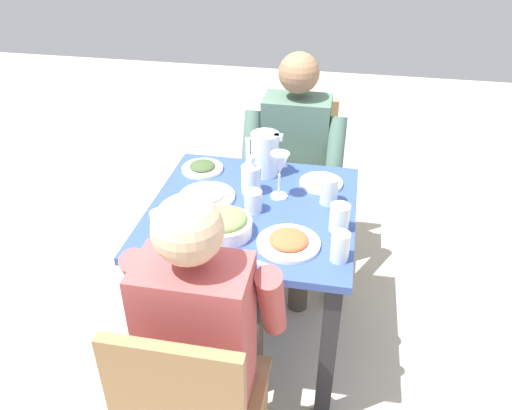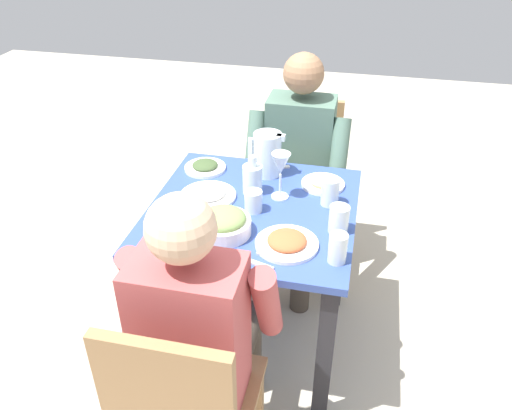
{
  "view_description": "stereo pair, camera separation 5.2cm",
  "coord_description": "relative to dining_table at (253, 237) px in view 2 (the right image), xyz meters",
  "views": [
    {
      "loc": [
        -0.33,
        1.66,
        1.83
      ],
      "look_at": [
        -0.02,
        0.04,
        0.78
      ],
      "focal_mm": 36.2,
      "sensor_mm": 36.0,
      "label": 1
    },
    {
      "loc": [
        -0.38,
        1.65,
        1.83
      ],
      "look_at": [
        -0.02,
        0.04,
        0.78
      ],
      "focal_mm": 36.2,
      "sensor_mm": 36.0,
      "label": 2
    }
  ],
  "objects": [
    {
      "name": "salad_bowl",
      "position": [
        0.07,
        0.19,
        0.18
      ],
      "size": [
        0.2,
        0.2,
        0.09
      ],
      "color": "white",
      "rests_on": "dining_table"
    },
    {
      "name": "water_glass_far_right",
      "position": [
        0.29,
        0.23,
        0.19
      ],
      "size": [
        0.07,
        0.07,
        0.09
      ],
      "primitive_type": "cylinder",
      "color": "silver",
      "rests_on": "dining_table"
    },
    {
      "name": "knife_near",
      "position": [
        -0.06,
        0.33,
        0.15
      ],
      "size": [
        0.18,
        0.07,
        0.01
      ],
      "primitive_type": "cube",
      "rotation": [
        0.0,
        0.0,
        -0.29
      ],
      "color": "silver",
      "rests_on": "dining_table"
    },
    {
      "name": "water_glass_by_pitcher",
      "position": [
        -0.29,
        -0.09,
        0.2
      ],
      "size": [
        0.07,
        0.07,
        0.11
      ],
      "primitive_type": "cylinder",
      "color": "silver",
      "rests_on": "dining_table"
    },
    {
      "name": "wine_glass",
      "position": [
        -0.09,
        -0.1,
        0.28
      ],
      "size": [
        0.08,
        0.08,
        0.2
      ],
      "color": "silver",
      "rests_on": "dining_table"
    },
    {
      "name": "oil_carafe",
      "position": [
        0.03,
        -0.11,
        0.2
      ],
      "size": [
        0.08,
        0.08,
        0.16
      ],
      "color": "silver",
      "rests_on": "dining_table"
    },
    {
      "name": "diner_near",
      "position": [
        -0.09,
        -0.55,
        0.05
      ],
      "size": [
        0.48,
        0.53,
        1.17
      ],
      "color": "#4C6B5B",
      "rests_on": "ground_plane"
    },
    {
      "name": "water_pitcher",
      "position": [
        -0.0,
        -0.28,
        0.24
      ],
      "size": [
        0.16,
        0.12,
        0.19
      ],
      "color": "silver",
      "rests_on": "dining_table"
    },
    {
      "name": "diner_far",
      "position": [
        0.04,
        0.55,
        0.05
      ],
      "size": [
        0.48,
        0.53,
        1.17
      ],
      "color": "#B24C4C",
      "rests_on": "ground_plane"
    },
    {
      "name": "water_glass_near_right",
      "position": [
        -0.34,
        0.08,
        0.19
      ],
      "size": [
        0.07,
        0.07,
        0.1
      ],
      "primitive_type": "cylinder",
      "color": "silver",
      "rests_on": "dining_table"
    },
    {
      "name": "fork_far",
      "position": [
        -0.16,
        0.28,
        0.15
      ],
      "size": [
        0.17,
        0.03,
        0.01
      ],
      "primitive_type": "cube",
      "rotation": [
        0.0,
        0.0,
        -0.0
      ],
      "color": "silver",
      "rests_on": "dining_table"
    },
    {
      "name": "plate_yoghurt",
      "position": [
        0.19,
        -0.04,
        0.16
      ],
      "size": [
        0.23,
        0.23,
        0.05
      ],
      "color": "white",
      "rests_on": "dining_table"
    },
    {
      "name": "plate_fries",
      "position": [
        -0.25,
        -0.23,
        0.16
      ],
      "size": [
        0.18,
        0.18,
        0.04
      ],
      "color": "white",
      "rests_on": "dining_table"
    },
    {
      "name": "water_glass_near_left",
      "position": [
        -0.35,
        0.26,
        0.2
      ],
      "size": [
        0.06,
        0.06,
        0.11
      ],
      "primitive_type": "cylinder",
      "color": "silver",
      "rests_on": "dining_table"
    },
    {
      "name": "ground_plane",
      "position": [
        0.0,
        0.0,
        -0.59
      ],
      "size": [
        8.0,
        8.0,
        0.0
      ],
      "primitive_type": "plane",
      "color": "#B7AD99"
    },
    {
      "name": "chair_far",
      "position": [
        0.04,
        0.76,
        -0.1
      ],
      "size": [
        0.4,
        0.4,
        0.87
      ],
      "color": "#997047",
      "rests_on": "ground_plane"
    },
    {
      "name": "dining_table",
      "position": [
        0.0,
        0.0,
        0.0
      ],
      "size": [
        0.8,
        0.8,
        0.73
      ],
      "color": "#334C99",
      "rests_on": "ground_plane"
    },
    {
      "name": "fork_near",
      "position": [
        0.18,
        0.33,
        0.15
      ],
      "size": [
        0.17,
        0.07,
        0.01
      ],
      "primitive_type": "cube",
      "rotation": [
        0.0,
        0.0,
        -0.25
      ],
      "color": "silver",
      "rests_on": "dining_table"
    },
    {
      "name": "knife_far",
      "position": [
        0.0,
        -0.33,
        0.15
      ],
      "size": [
        0.18,
        0.08,
        0.01
      ],
      "primitive_type": "cube",
      "rotation": [
        0.0,
        0.0,
        0.38
      ],
      "color": "silver",
      "rests_on": "dining_table"
    },
    {
      "name": "water_glass_far_left",
      "position": [
        -0.01,
        0.02,
        0.18
      ],
      "size": [
        0.07,
        0.07,
        0.09
      ],
      "primitive_type": "cylinder",
      "color": "silver",
      "rests_on": "dining_table"
    },
    {
      "name": "plate_rice_curry",
      "position": [
        -0.17,
        0.21,
        0.16
      ],
      "size": [
        0.22,
        0.22,
        0.04
      ],
      "color": "white",
      "rests_on": "dining_table"
    },
    {
      "name": "chair_near",
      "position": [
        -0.09,
        -0.76,
        -0.1
      ],
      "size": [
        0.4,
        0.4,
        0.87
      ],
      "color": "#997047",
      "rests_on": "ground_plane"
    },
    {
      "name": "plate_dolmas",
      "position": [
        0.28,
        -0.26,
        0.16
      ],
      "size": [
        0.18,
        0.18,
        0.04
      ],
      "color": "white",
      "rests_on": "dining_table"
    }
  ]
}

